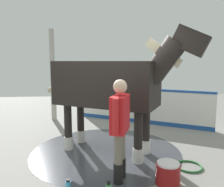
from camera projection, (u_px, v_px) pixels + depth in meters
name	position (u px, v px, depth m)	size (l,w,h in m)	color
ground_plane	(98.00, 157.00, 4.51)	(16.00, 16.00, 0.02)	gray
wet_patch	(106.00, 151.00, 4.78)	(3.09, 3.09, 0.00)	#42444C
barrier_wall	(142.00, 107.00, 6.88)	(2.16, 3.56, 1.07)	white
roof_post_far	(53.00, 75.00, 7.16)	(0.16, 0.16, 2.85)	#B7B2A8
horse	(111.00, 85.00, 4.54)	(2.00, 3.01, 2.48)	black
handler	(120.00, 124.00, 3.50)	(0.62, 0.37, 1.60)	black
wash_bucket	(168.00, 173.00, 3.48)	(0.37, 0.37, 0.34)	maroon
bottle_shampoo	(68.00, 186.00, 3.29)	(0.08, 0.08, 0.18)	#3399CC
hose_coil	(189.00, 166.00, 4.05)	(0.48, 0.48, 0.03)	#267233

